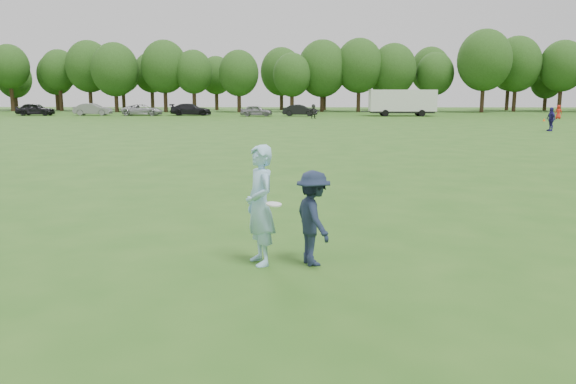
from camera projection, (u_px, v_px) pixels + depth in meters
The scene contains 16 objects.
ground at pixel (316, 261), 10.00m from camera, with size 200.00×200.00×0.00m, color #295718.
thrower at pixel (260, 205), 9.66m from camera, with size 0.76×0.50×2.09m, color #99CCED.
defender at pixel (313, 218), 9.67m from camera, with size 1.07×0.61×1.65m, color #1B253B.
player_far_b at pixel (551, 119), 42.64m from camera, with size 1.06×0.44×1.81m, color navy.
player_far_c at pixel (558, 112), 61.44m from camera, with size 0.75×0.49×1.53m, color red.
player_far_d at pixel (314, 111), 62.49m from camera, with size 1.49×0.48×1.61m, color #292929.
car_a at pixel (35, 109), 70.34m from camera, with size 1.85×4.59×1.56m, color black.
car_b at pixel (93, 109), 70.74m from camera, with size 1.60×4.58×1.51m, color slate.
car_c at pixel (143, 110), 70.26m from camera, with size 2.31×5.00×1.39m, color #B3B3B8.
car_d at pixel (191, 110), 70.61m from camera, with size 2.07×5.10×1.48m, color black.
car_e at pixel (256, 111), 68.26m from camera, with size 1.57×3.89×1.33m, color gray.
car_f at pixel (300, 110), 68.78m from camera, with size 1.47×4.22×1.39m, color black.
field_cone at pixel (544, 120), 57.20m from camera, with size 0.28×0.28×0.30m, color #F0580C.
disc_in_play at pixel (274, 204), 9.38m from camera, with size 0.30×0.30×0.06m.
cargo_trailer at pixel (402, 101), 68.74m from camera, with size 9.00×2.75×3.20m.
treeline at pixel (322, 69), 84.50m from camera, with size 130.35×18.39×11.74m.
Camera 1 is at (-0.28, -9.63, 2.98)m, focal length 35.00 mm.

